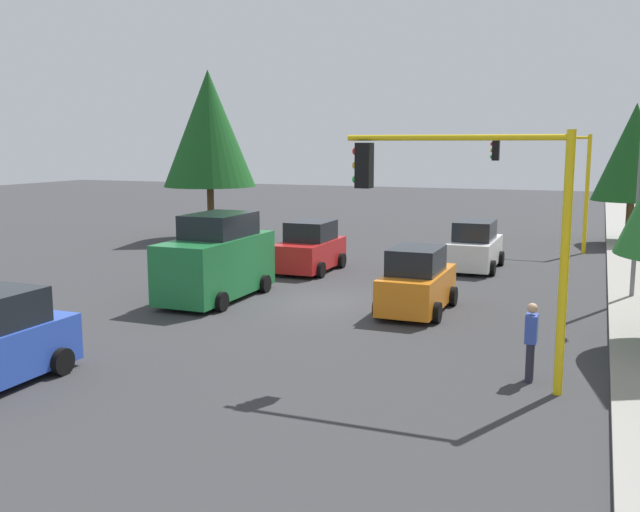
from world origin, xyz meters
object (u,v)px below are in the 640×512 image
tree_opposite_side (209,129)px  tree_roadside_far (634,152)px  traffic_signal_far_left (546,169)px  car_white (475,247)px  car_orange (417,282)px  delivery_van_green (217,260)px  pedestrian_crossing (531,340)px  traffic_signal_near_left (470,206)px  car_red (310,249)px

tree_opposite_side → tree_roadside_far: tree_opposite_side is taller
traffic_signal_far_left → car_white: bearing=-19.4°
traffic_signal_far_left → car_orange: 14.63m
delivery_van_green → pedestrian_crossing: size_ratio=2.82×
traffic_signal_far_left → traffic_signal_near_left: size_ratio=1.03×
tree_roadside_far → car_red: (12.88, -12.01, -3.68)m
traffic_signal_near_left → car_red: (-11.12, -8.14, -2.85)m
tree_opposite_side → pedestrian_crossing: tree_opposite_side is taller
car_orange → pedestrian_crossing: size_ratio=2.22×
traffic_signal_far_left → delivery_van_green: 17.44m
traffic_signal_near_left → car_white: traffic_signal_near_left is taller
tree_opposite_side → delivery_van_green: bearing=31.1°
traffic_signal_far_left → car_orange: bearing=-10.2°
traffic_signal_far_left → car_orange: size_ratio=1.44×
car_white → car_orange: size_ratio=1.06×
traffic_signal_far_left → car_orange: traffic_signal_far_left is taller
traffic_signal_far_left → traffic_signal_near_left: bearing=-0.1°
pedestrian_crossing → car_orange: bearing=-144.6°
tree_roadside_far → car_orange: (18.10, -6.37, -3.68)m
car_orange → car_red: 7.68m
traffic_signal_near_left → car_red: size_ratio=1.41×
delivery_van_green → pedestrian_crossing: bearing=65.5°
traffic_signal_near_left → tree_roadside_far: tree_roadside_far is taller
traffic_signal_near_left → tree_opposite_side: size_ratio=0.60×
tree_roadside_far → car_orange: bearing=-19.4°
traffic_signal_far_left → car_red: size_ratio=1.45×
traffic_signal_near_left → delivery_van_green: bearing=-120.5°
delivery_van_green → traffic_signal_near_left: bearing=59.5°
car_white → traffic_signal_far_left: bearing=160.6°
delivery_van_green → car_orange: size_ratio=1.27×
tree_roadside_far → car_white: bearing=-30.7°
tree_opposite_side → car_orange: (12.10, 14.13, -4.87)m
traffic_signal_near_left → tree_opposite_side: bearing=-137.3°
car_orange → pedestrian_crossing: (5.29, 3.76, 0.01)m
traffic_signal_near_left → car_white: (-13.91, -2.12, -2.85)m
delivery_van_green → car_orange: delivery_van_green is taller
traffic_signal_far_left → pedestrian_crossing: (19.39, 1.23, -2.94)m
traffic_signal_far_left → car_orange: (14.10, -2.53, -2.95)m
delivery_van_green → tree_opposite_side: bearing=-148.9°
traffic_signal_near_left → tree_opposite_side: (-18.00, -16.63, 2.02)m
traffic_signal_far_left → traffic_signal_near_left: 20.00m
tree_roadside_far → tree_opposite_side: bearing=-73.7°
car_white → car_red: (2.79, -6.03, 0.00)m
traffic_signal_near_left → car_orange: traffic_signal_near_left is taller
tree_opposite_side → car_white: size_ratio=2.19×
traffic_signal_far_left → tree_roadside_far: 5.59m
traffic_signal_far_left → tree_roadside_far: (-4.00, 3.84, 0.73)m
traffic_signal_far_left → tree_roadside_far: tree_roadside_far is taller
traffic_signal_near_left → tree_roadside_far: size_ratio=0.75×
traffic_signal_far_left → car_white: size_ratio=1.35×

